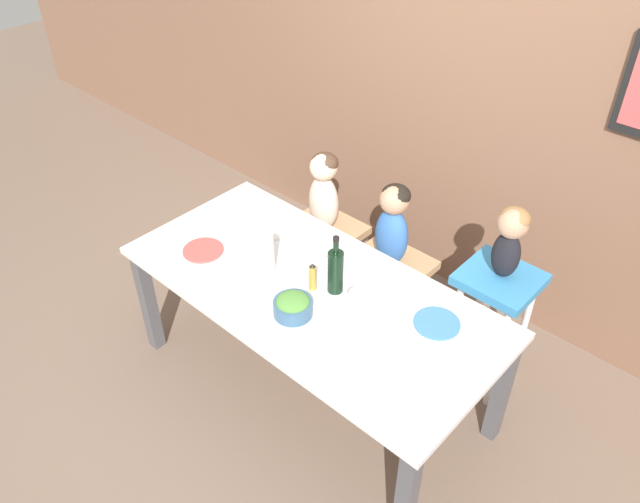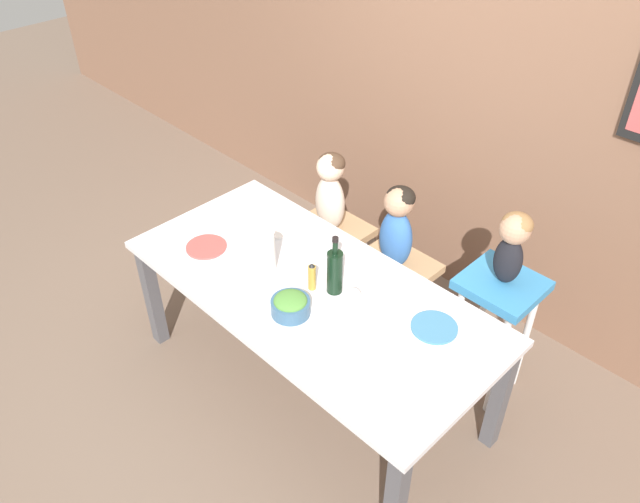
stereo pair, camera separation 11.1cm
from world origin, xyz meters
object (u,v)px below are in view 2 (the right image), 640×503
Objects in this scene: person_child_center at (397,224)px; wine_glass_near at (353,297)px; chair_right_highchair at (497,305)px; salad_bowl_large at (291,305)px; paper_towel_roll at (265,251)px; chair_far_center at (392,274)px; wine_bottle at (335,271)px; person_child_left at (330,188)px; dinner_plate_front_left at (206,247)px; dinner_plate_back_left at (276,227)px; person_baby_right at (513,241)px; dinner_plate_back_right at (434,327)px; wine_glass_far at (327,249)px; chair_far_left at (330,237)px.

person_child_center is 0.76m from wine_glass_near.
salad_bowl_large is at bearing -123.52° from chair_right_highchair.
paper_towel_roll is 1.37× the size of wine_glass_near.
chair_far_center is 0.35m from person_child_center.
wine_bottle reaches higher than chair_far_center.
chair_far_center is at bearing 95.81° from salad_bowl_large.
person_child_left is 2.27× the size of paper_towel_roll.
dinner_plate_front_left is (-0.35, -0.11, -0.11)m from paper_towel_roll.
person_child_center is at bearing 46.08° from dinner_plate_back_left.
chair_far_center is 0.78m from wine_bottle.
wine_glass_near is at bearing -66.09° from chair_far_center.
dinner_plate_front_left is at bearing -108.43° from dinner_plate_back_left.
person_child_left reaches higher than salad_bowl_large.
wine_bottle is 1.92× the size of wine_glass_near.
dinner_plate_front_left is (-0.58, -0.85, -0.02)m from person_child_center.
dinner_plate_back_right is at bearing -95.78° from person_baby_right.
wine_glass_near is at bearing -27.18° from wine_glass_far.
wine_bottle is at bearing -13.72° from dinner_plate_back_left.
wine_glass_far is (0.21, 0.22, 0.01)m from paper_towel_roll.
wine_glass_near is 0.29m from salad_bowl_large.
salad_bowl_large is at bearing -123.46° from person_baby_right.
person_child_center reaches higher than dinner_plate_back_left.
person_child_center is at bearing 0.18° from chair_far_left.
chair_right_highchair is 1.23m from dinner_plate_back_left.
salad_bowl_large is at bearing -55.51° from person_child_left.
person_child_left is at bearing 179.92° from chair_right_highchair.
salad_bowl_large reaches higher than dinner_plate_back_left.
salad_bowl_large is at bearing -35.85° from dinner_plate_back_left.
salad_bowl_large is 0.86× the size of dinner_plate_front_left.
person_baby_right is at bearing 48.78° from wine_bottle.
dinner_plate_back_left is at bearing 179.59° from dinner_plate_back_right.
wine_glass_near reaches higher than chair_far_center.
chair_far_left is at bearing 139.86° from wine_glass_near.
salad_bowl_large is (0.11, -0.35, -0.07)m from wine_glass_far.
wine_bottle reaches higher than salad_bowl_large.
person_baby_right is (1.17, 0.00, 0.24)m from person_child_left.
chair_far_left is 0.90× the size of person_child_center.
wine_bottle is 1.50× the size of dinner_plate_front_left.
person_baby_right reaches higher than chair_far_left.
dinner_plate_back_right is (0.64, 0.04, -0.11)m from wine_glass_far.
person_child_center reaches higher than wine_glass_far.
person_child_center is 2.80× the size of salad_bowl_large.
person_child_left reaches higher than chair_far_center.
paper_towel_roll is at bearing -107.53° from chair_far_center.
person_child_left is 2.80× the size of salad_bowl_large.
chair_far_left is 0.62× the size of chair_right_highchair.
chair_right_highchair reaches higher than chair_far_center.
chair_right_highchair is at bearing 0.00° from chair_far_center.
chair_far_center is at bearing 101.25° from wine_bottle.
dinner_plate_front_left reaches higher than chair_far_center.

